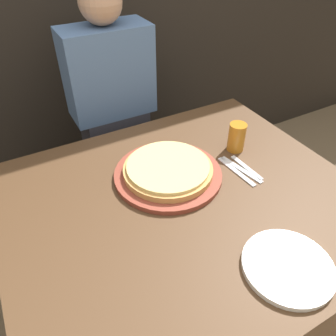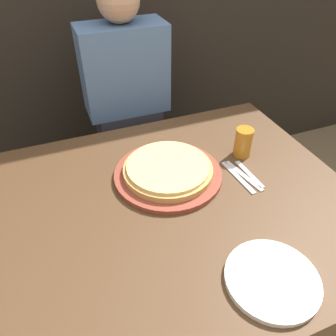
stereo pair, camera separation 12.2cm
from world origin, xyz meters
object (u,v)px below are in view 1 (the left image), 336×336
object	(u,v)px
spoon	(246,168)
diner_person	(115,125)
dinner_knife	(241,169)
dinner_plate	(288,267)
beer_glass	(237,136)
fork	(236,171)
pizza_on_board	(168,171)

from	to	relation	value
spoon	diner_person	bearing A→B (deg)	111.86
dinner_knife	spoon	distance (m)	0.03
dinner_knife	spoon	bearing A→B (deg)	0.00
dinner_knife	spoon	xyz separation A→B (m)	(0.03, 0.00, 0.00)
dinner_knife	diner_person	world-z (taller)	diner_person
dinner_plate	dinner_knife	xyz separation A→B (m)	(0.17, 0.41, -0.01)
dinner_knife	diner_person	size ratio (longest dim) A/B	0.15
beer_glass	dinner_knife	bearing A→B (deg)	-117.51
fork	dinner_knife	distance (m)	0.03
pizza_on_board	beer_glass	distance (m)	0.34
pizza_on_board	fork	xyz separation A→B (m)	(0.24, -0.10, -0.02)
dinner_knife	spoon	world-z (taller)	same
dinner_knife	dinner_plate	bearing A→B (deg)	-111.85
pizza_on_board	beer_glass	world-z (taller)	beer_glass
fork	spoon	xyz separation A→B (m)	(0.05, 0.00, 0.00)
pizza_on_board	diner_person	distance (m)	0.62
beer_glass	pizza_on_board	bearing A→B (deg)	-176.62
dinner_knife	beer_glass	bearing A→B (deg)	62.49
pizza_on_board	dinner_knife	distance (m)	0.29
pizza_on_board	dinner_plate	bearing A→B (deg)	-78.80
beer_glass	dinner_knife	world-z (taller)	beer_glass
beer_glass	dinner_plate	world-z (taller)	beer_glass
dinner_plate	diner_person	xyz separation A→B (m)	(-0.09, 1.12, -0.11)
spoon	diner_person	world-z (taller)	diner_person
beer_glass	dinner_knife	distance (m)	0.15
pizza_on_board	spoon	size ratio (longest dim) A/B	2.38
pizza_on_board	spoon	bearing A→B (deg)	-19.64
pizza_on_board	beer_glass	bearing A→B (deg)	3.38
diner_person	beer_glass	bearing A→B (deg)	-60.96
dinner_plate	spoon	xyz separation A→B (m)	(0.19, 0.41, -0.01)
dinner_plate	dinner_knife	distance (m)	0.45
fork	diner_person	bearing A→B (deg)	108.29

